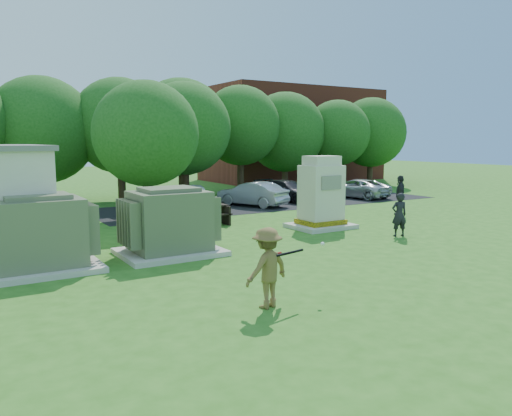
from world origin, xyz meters
TOP-DOWN VIEW (x-y plane):
  - ground at (0.00, 0.00)m, footprint 120.00×120.00m
  - brick_building at (18.00, 27.00)m, footprint 15.00×8.00m
  - parking_strip at (7.00, 13.50)m, footprint 20.00×6.00m
  - transformer_left at (-6.50, 4.50)m, footprint 3.00×2.40m
  - transformer_right at (-2.80, 4.50)m, footprint 3.00×2.40m
  - generator_cabinet at (4.14, 5.76)m, footprint 2.37×1.94m
  - picnic_table at (0.46, 8.86)m, footprint 1.93×1.44m
  - batter at (-2.94, -1.20)m, footprint 1.20×0.85m
  - person_by_generator at (5.42, 2.85)m, footprint 0.68×0.55m
  - person_walking_right at (9.45, 6.49)m, footprint 1.07×1.12m
  - car_white at (1.88, 12.97)m, footprint 2.74×4.25m
  - car_silver_a at (5.29, 12.98)m, footprint 2.82×4.17m
  - car_dark at (8.14, 13.72)m, footprint 2.61×4.47m
  - car_silver_b at (12.76, 12.96)m, footprint 2.73×4.47m
  - batting_equipment at (-2.30, -1.23)m, footprint 1.44×0.25m
  - tree_row at (1.75, 18.50)m, footprint 41.30×13.30m

SIDE VIEW (x-z plane):
  - ground at x=0.00m, z-range 0.00..0.00m
  - parking_strip at x=7.00m, z-range 0.00..0.01m
  - picnic_table at x=0.46m, z-range 0.10..0.93m
  - car_silver_b at x=12.76m, z-range 0.00..1.16m
  - car_dark at x=8.14m, z-range 0.00..1.22m
  - car_silver_a at x=5.29m, z-range 0.00..1.30m
  - car_white at x=1.88m, z-range 0.00..1.35m
  - person_by_generator at x=5.42m, z-range 0.00..1.60m
  - batter at x=-2.94m, z-range 0.00..1.70m
  - person_walking_right at x=9.45m, z-range 0.00..1.87m
  - transformer_left at x=-6.50m, z-range -0.07..2.00m
  - transformer_right at x=-2.80m, z-range -0.07..2.00m
  - batting_equipment at x=-2.30m, z-range 1.05..1.20m
  - generator_cabinet at x=4.14m, z-range -0.18..2.70m
  - brick_building at x=18.00m, z-range 0.00..8.00m
  - tree_row at x=1.75m, z-range 0.50..7.80m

